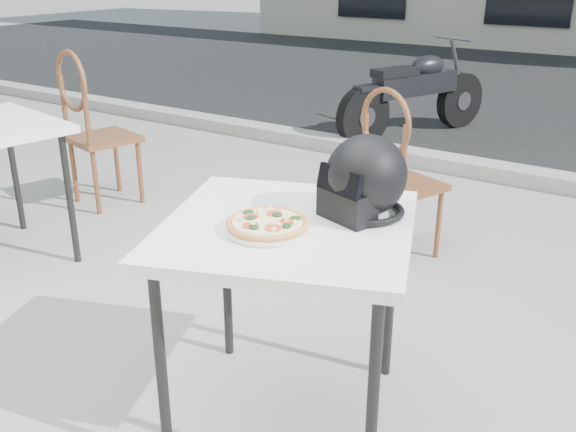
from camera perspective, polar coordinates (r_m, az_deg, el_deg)
The scene contains 10 objects.
ground at distance 3.16m, azimuth -2.18°, elevation -10.40°, with size 80.00×80.00×0.00m, color gray.
street_asphalt at distance 9.44m, azimuth 23.84°, elevation 9.75°, with size 30.00×8.00×0.00m, color black.
curb at distance 5.63m, azimuth 15.96°, elevation 4.22°, with size 30.00×0.25×0.12m, color #99968F.
cafe_table_main at distance 2.29m, azimuth -0.03°, elevation -2.31°, with size 1.12×1.12×0.82m.
plate at distance 2.19m, azimuth -1.82°, elevation -1.13°, with size 0.38×0.38×0.02m.
pizza at distance 2.18m, azimuth -1.82°, elevation -0.62°, with size 0.37×0.37×0.04m.
helmet at distance 2.30m, azimuth 6.79°, elevation 3.16°, with size 0.36×0.37×0.30m.
cafe_chair_main at distance 3.75m, azimuth 9.49°, elevation 4.41°, with size 0.52×0.52×1.04m.
cafe_chair_side at distance 4.77m, azimuth -17.15°, elevation 8.09°, with size 0.53×0.53×1.13m.
motorcycle at distance 6.68m, azimuth 11.25°, elevation 10.53°, with size 0.83×1.83×0.96m.
Camera 1 is at (1.58, -2.16, 1.69)m, focal length 40.00 mm.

